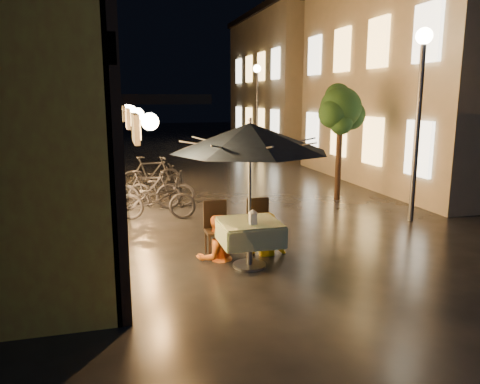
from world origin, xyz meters
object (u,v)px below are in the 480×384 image
object	(u,v)px
patio_umbrella	(250,138)
table_lantern	(253,216)
bicycle_0	(156,199)
person_yellow	(266,214)
person_orange	(216,216)
cafe_table	(249,232)
streetlamp_near	(420,90)

from	to	relation	value
patio_umbrella	table_lantern	size ratio (longest dim) A/B	10.28
patio_umbrella	bicycle_0	bearing A→B (deg)	108.90
patio_umbrella	person_yellow	size ratio (longest dim) A/B	1.75
table_lantern	bicycle_0	size ratio (longest dim) A/B	0.14
person_orange	person_yellow	xyz separation A→B (m)	(0.91, 0.02, -0.03)
bicycle_0	table_lantern	bearing A→B (deg)	-150.77
cafe_table	person_orange	distance (m)	0.71
person_yellow	bicycle_0	xyz separation A→B (m)	(-1.67, 2.98, -0.26)
streetlamp_near	patio_umbrella	distance (m)	4.85
cafe_table	patio_umbrella	bearing A→B (deg)	-9.46
cafe_table	patio_umbrella	xyz separation A→B (m)	(0.00, -0.00, 1.56)
person_orange	person_yellow	world-z (taller)	person_orange
streetlamp_near	person_orange	bearing A→B (deg)	-164.37
person_yellow	streetlamp_near	bearing A→B (deg)	-160.64
streetlamp_near	table_lantern	xyz separation A→B (m)	(-4.40, -2.07, -2.00)
cafe_table	person_yellow	distance (m)	0.73
streetlamp_near	person_yellow	bearing A→B (deg)	-161.29
cafe_table	streetlamp_near	bearing A→B (deg)	23.07
table_lantern	person_orange	distance (m)	0.85
person_orange	bicycle_0	size ratio (longest dim) A/B	0.85
streetlamp_near	cafe_table	world-z (taller)	streetlamp_near
cafe_table	person_yellow	bearing A→B (deg)	49.44
patio_umbrella	streetlamp_near	bearing A→B (deg)	23.07
bicycle_0	patio_umbrella	bearing A→B (deg)	-149.86
patio_umbrella	person_orange	xyz separation A→B (m)	(-0.45, 0.52, -1.38)
streetlamp_near	person_yellow	distance (m)	4.70
person_yellow	cafe_table	bearing A→B (deg)	50.10
streetlamp_near	bicycle_0	xyz separation A→B (m)	(-5.61, 1.65, -2.45)
bicycle_0	person_orange	bearing A→B (deg)	-154.61
streetlamp_near	bicycle_0	size ratio (longest dim) A/B	2.35
cafe_table	table_lantern	world-z (taller)	table_lantern
patio_umbrella	person_orange	bearing A→B (deg)	130.90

